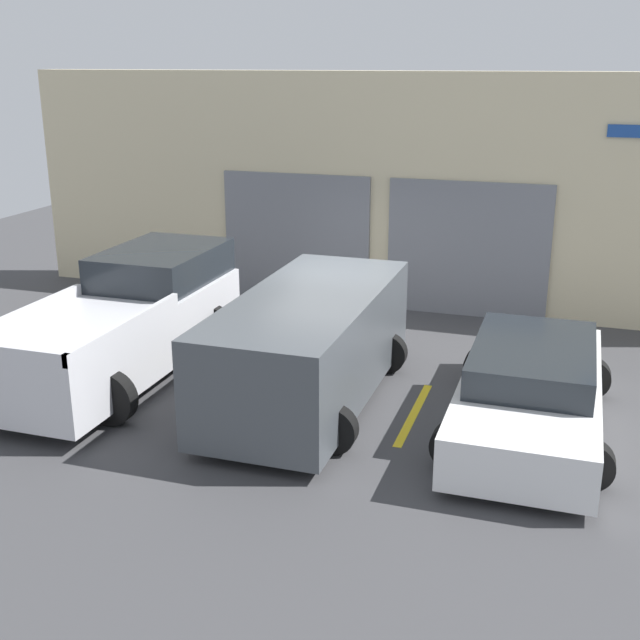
{
  "coord_description": "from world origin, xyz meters",
  "views": [
    {
      "loc": [
        3.55,
        -12.36,
        4.82
      ],
      "look_at": [
        0.0,
        -1.47,
        1.1
      ],
      "focal_mm": 45.0,
      "sensor_mm": 36.0,
      "label": 1
    }
  ],
  "objects": [
    {
      "name": "parking_stripe_centre",
      "position": [
        1.58,
        -1.97,
        0.0
      ],
      "size": [
        0.12,
        2.2,
        0.01
      ],
      "primitive_type": "cube",
      "color": "gold",
      "rests_on": "ground"
    },
    {
      "name": "sedan_side",
      "position": [
        0.0,
        -1.96,
        0.88
      ],
      "size": [
        2.28,
        4.76,
        1.63
      ],
      "color": "#474C51",
      "rests_on": "ground"
    },
    {
      "name": "parking_stripe_left",
      "position": [
        -1.58,
        -1.97,
        0.0
      ],
      "size": [
        0.12,
        2.2,
        0.01
      ],
      "primitive_type": "cube",
      "color": "gold",
      "rests_on": "ground"
    },
    {
      "name": "shophouse_building",
      "position": [
        -0.01,
        3.29,
        2.29
      ],
      "size": [
        15.78,
        0.68,
        4.63
      ],
      "color": "beige",
      "rests_on": "ground"
    },
    {
      "name": "pickup_truck",
      "position": [
        -3.16,
        -1.71,
        0.84
      ],
      "size": [
        2.37,
        5.24,
        1.77
      ],
      "color": "silver",
      "rests_on": "ground"
    },
    {
      "name": "sedan_white",
      "position": [
        3.16,
        -1.94,
        0.57
      ],
      "size": [
        2.18,
        4.6,
        1.19
      ],
      "color": "white",
      "rests_on": "ground"
    },
    {
      "name": "ground_plane",
      "position": [
        0.0,
        0.0,
        0.0
      ],
      "size": [
        28.0,
        28.0,
        0.0
      ],
      "primitive_type": "plane",
      "color": "#3D3D3F"
    },
    {
      "name": "parking_stripe_far_left",
      "position": [
        -4.74,
        -1.97,
        0.0
      ],
      "size": [
        0.12,
        2.2,
        0.01
      ],
      "primitive_type": "cube",
      "color": "gold",
      "rests_on": "ground"
    }
  ]
}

